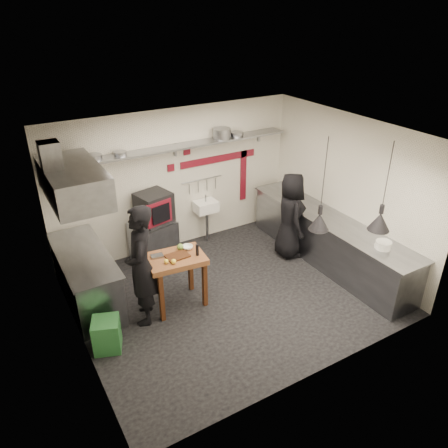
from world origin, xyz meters
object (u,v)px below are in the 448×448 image
chef_left (141,266)px  prep_table (177,281)px  combi_oven (154,208)px  green_bin (107,335)px  oven_stand (154,241)px  chef_right (290,215)px

chef_left → prep_table: bearing=118.7°
combi_oven → green_bin: 2.67m
oven_stand → prep_table: bearing=-111.3°
oven_stand → chef_right: size_ratio=0.47×
oven_stand → green_bin: oven_stand is taller
combi_oven → chef_left: chef_left is taller
prep_table → chef_right: bearing=13.9°
green_bin → chef_right: 4.03m
oven_stand → chef_left: (-0.81, -1.59, 0.58)m
combi_oven → chef_left: bearing=-131.6°
green_bin → chef_right: (3.90, 0.80, 0.60)m
oven_stand → chef_left: chef_left is taller
green_bin → prep_table: (1.32, 0.44, 0.21)m
green_bin → chef_left: bearing=26.6°
oven_stand → prep_table: size_ratio=0.87×
oven_stand → prep_table: (-0.22, -1.51, 0.06)m
green_bin → prep_table: bearing=18.4°
prep_table → green_bin: bearing=-155.6°
chef_right → green_bin: bearing=119.6°
combi_oven → prep_table: size_ratio=0.63×
combi_oven → prep_table: (-0.28, -1.53, -0.63)m
combi_oven → oven_stand: bearing=179.4°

